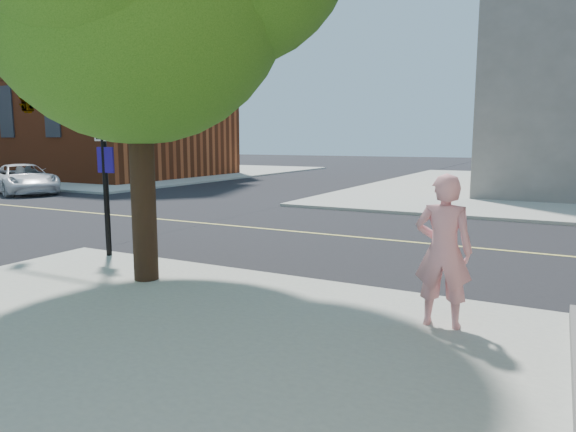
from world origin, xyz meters
The scene contains 8 objects.
ground centered at (0.00, 0.00, 0.00)m, with size 140.00×140.00×0.00m, color black.
road_ew centered at (0.00, 4.50, 0.01)m, with size 140.00×9.00×0.01m, color black.
sidewalk_nw centered at (-23.00, 21.50, 0.06)m, with size 26.00×25.00×0.12m, color #A4A597.
church centered at (-20.00, 18.00, 7.18)m, with size 15.20×12.00×14.40m.
office_block centered at (-32.00, 21.98, 9.12)m, with size 12.00×14.08×18.00m.
man_on_phone centered at (6.94, -1.29, 1.09)m, with size 0.71×0.46×1.94m, color pink.
signal_pole centered at (-1.81, -0.30, 3.30)m, with size 3.45×0.39×3.89m.
car_a centered at (-13.90, 7.74, 0.68)m, with size 2.26×4.91×1.36m, color white.
Camera 1 is at (8.16, -7.79, 2.45)m, focal length 32.29 mm.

